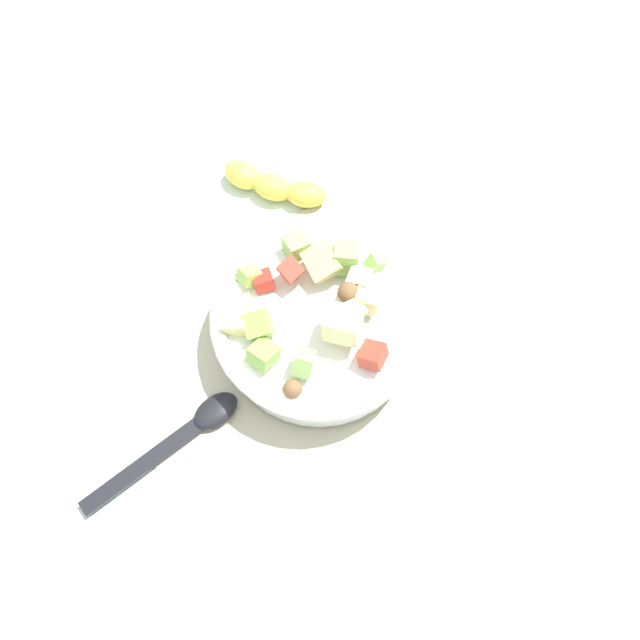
{
  "coord_description": "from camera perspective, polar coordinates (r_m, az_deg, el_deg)",
  "views": [
    {
      "loc": [
        0.11,
        0.28,
        0.72
      ],
      "look_at": [
        -0.01,
        0.0,
        0.05
      ],
      "focal_mm": 35.62,
      "sensor_mm": 36.0,
      "label": 1
    }
  ],
  "objects": [
    {
      "name": "ground_plane",
      "position": [
        0.78,
        -0.86,
        -1.83
      ],
      "size": [
        2.4,
        2.4,
        0.0
      ],
      "primitive_type": "plane",
      "color": "silver"
    },
    {
      "name": "placemat",
      "position": [
        0.78,
        -0.86,
        -1.75
      ],
      "size": [
        0.45,
        0.36,
        0.01
      ],
      "primitive_type": "cube",
      "color": "#BCB299",
      "rests_on": "ground_plane"
    },
    {
      "name": "salad_bowl",
      "position": [
        0.74,
        -0.02,
        -0.17
      ],
      "size": [
        0.25,
        0.25,
        0.11
      ],
      "color": "white",
      "rests_on": "placemat"
    },
    {
      "name": "serving_spoon",
      "position": [
        0.75,
        -11.88,
        -9.86
      ],
      "size": [
        0.2,
        0.08,
        0.01
      ],
      "color": "black",
      "rests_on": "placemat"
    },
    {
      "name": "banana_whole",
      "position": [
        0.88,
        -4.21,
        11.97
      ],
      "size": [
        0.13,
        0.13,
        0.04
      ],
      "color": "yellow",
      "rests_on": "ground_plane"
    }
  ]
}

